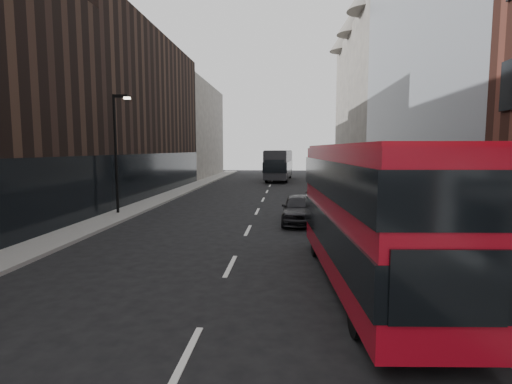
% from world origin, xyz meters
% --- Properties ---
extents(sidewalk_right, '(3.00, 80.00, 0.15)m').
position_xyz_m(sidewalk_right, '(7.50, 25.00, 0.07)').
color(sidewalk_right, slate).
rests_on(sidewalk_right, ground).
extents(sidewalk_left, '(2.00, 80.00, 0.15)m').
position_xyz_m(sidewalk_left, '(-8.00, 25.00, 0.07)').
color(sidewalk_left, slate).
rests_on(sidewalk_left, ground).
extents(building_modern_block, '(5.03, 22.00, 20.00)m').
position_xyz_m(building_modern_block, '(11.47, 21.00, 9.90)').
color(building_modern_block, '#AFB5BB').
rests_on(building_modern_block, ground).
extents(building_victorian, '(6.50, 24.00, 21.00)m').
position_xyz_m(building_victorian, '(11.38, 44.00, 9.66)').
color(building_victorian, '#5F5A54').
rests_on(building_victorian, ground).
extents(building_left_mid, '(5.00, 24.00, 14.00)m').
position_xyz_m(building_left_mid, '(-11.50, 30.00, 7.00)').
color(building_left_mid, black).
rests_on(building_left_mid, ground).
extents(building_left_far, '(5.00, 20.00, 13.00)m').
position_xyz_m(building_left_far, '(-11.50, 52.00, 6.50)').
color(building_left_far, '#5F5A54').
rests_on(building_left_far, ground).
extents(street_lamp, '(1.06, 0.22, 7.00)m').
position_xyz_m(street_lamp, '(-8.22, 18.00, 4.18)').
color(street_lamp, black).
rests_on(street_lamp, sidewalk_left).
extents(red_bus, '(3.06, 10.25, 4.09)m').
position_xyz_m(red_bus, '(4.19, 6.38, 2.27)').
color(red_bus, '#A80A1A').
rests_on(red_bus, ground).
extents(grey_bus, '(3.53, 11.94, 3.81)m').
position_xyz_m(grey_bus, '(0.81, 45.85, 2.04)').
color(grey_bus, black).
rests_on(grey_bus, ground).
extents(car_a, '(1.97, 4.64, 1.56)m').
position_xyz_m(car_a, '(2.56, 16.22, 0.78)').
color(car_a, black).
rests_on(car_a, ground).
extents(car_b, '(1.64, 4.32, 1.41)m').
position_xyz_m(car_b, '(4.38, 19.92, 0.70)').
color(car_b, '#92949A').
rests_on(car_b, ground).
extents(car_c, '(2.28, 4.46, 1.24)m').
position_xyz_m(car_c, '(4.10, 24.00, 0.62)').
color(car_c, black).
rests_on(car_c, ground).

